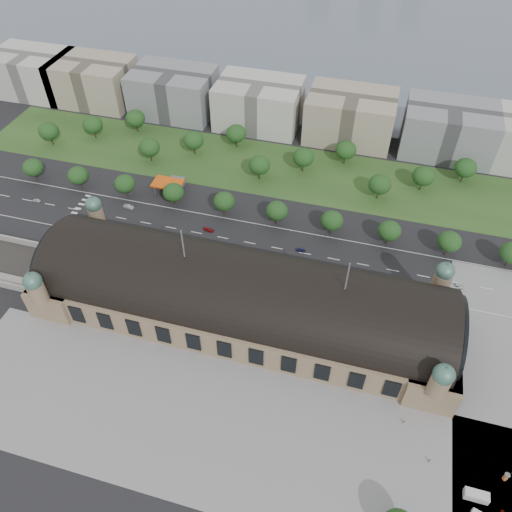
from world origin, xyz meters
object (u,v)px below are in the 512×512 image
(traffic_car_6, at_px, (456,286))
(traffic_car_1, at_px, (128,207))
(parked_car_3, at_px, (155,253))
(parked_car_4, at_px, (184,251))
(bus_west, at_px, (255,261))
(traffic_car_2, at_px, (99,219))
(parked_car_5, at_px, (163,254))
(traffic_car_0, at_px, (37,200))
(bus_east, at_px, (319,273))
(petrol_station, at_px, (173,182))
(pedestrian_1, at_px, (429,461))
(pedestrian_0, at_px, (404,422))
(parked_car_2, at_px, (152,245))
(parked_car_0, at_px, (82,231))
(traffic_car_4, at_px, (301,250))
(van_east, at_px, (475,496))
(parked_car_6, at_px, (163,248))
(bus_mid, at_px, (301,270))
(advertising_column, at_px, (506,477))
(pedestrian_3, at_px, (502,511))
(traffic_car_3, at_px, (209,230))

(traffic_car_6, bearing_deg, traffic_car_1, -101.50)
(traffic_car_1, relative_size, parked_car_3, 1.07)
(parked_car_4, xyz_separation_m, bus_west, (30.34, 2.00, 0.84))
(traffic_car_2, bearing_deg, parked_car_5, 71.75)
(traffic_car_0, distance_m, bus_east, 135.34)
(petrol_station, height_order, traffic_car_1, petrol_station)
(pedestrian_1, bearing_deg, traffic_car_0, 107.02)
(pedestrian_0, bearing_deg, parked_car_2, 145.05)
(parked_car_0, xyz_separation_m, pedestrian_0, (140.41, -52.20, 0.02))
(petrol_station, xyz_separation_m, parked_car_2, (6.89, -40.28, -2.28))
(petrol_station, bearing_deg, traffic_car_4, -21.22)
(parked_car_4, distance_m, bus_east, 56.61)
(parked_car_2, bearing_deg, traffic_car_6, 60.44)
(traffic_car_2, relative_size, van_east, 0.79)
(traffic_car_1, relative_size, parked_car_0, 1.08)
(traffic_car_1, distance_m, parked_car_6, 33.30)
(bus_mid, bearing_deg, traffic_car_4, 11.94)
(traffic_car_0, distance_m, parked_car_6, 70.38)
(traffic_car_6, xyz_separation_m, parked_car_0, (-156.19, -10.52, 0.03))
(bus_west, bearing_deg, advertising_column, -127.62)
(parked_car_3, xyz_separation_m, pedestrian_3, (132.06, -67.30, 0.15))
(advertising_column, bearing_deg, traffic_car_2, 156.94)
(traffic_car_0, height_order, parked_car_2, parked_car_2)
(traffic_car_4, relative_size, parked_car_3, 0.86)
(advertising_column, bearing_deg, bus_west, 145.26)
(bus_east, relative_size, pedestrian_3, 5.82)
(petrol_station, distance_m, traffic_car_1, 24.33)
(parked_car_3, xyz_separation_m, pedestrian_1, (112.43, -58.36, 0.00))
(traffic_car_2, distance_m, traffic_car_4, 90.59)
(bus_mid, relative_size, pedestrian_0, 6.82)
(traffic_car_2, bearing_deg, traffic_car_0, -95.63)
(parked_car_0, bearing_deg, van_east, 34.55)
(parked_car_6, distance_m, bus_west, 39.76)
(parked_car_3, relative_size, parked_car_6, 0.88)
(petrol_station, xyz_separation_m, pedestrian_0, (114.31, -92.48, -2.16))
(traffic_car_3, relative_size, advertising_column, 1.53)
(parked_car_4, relative_size, parked_car_5, 0.90)
(parked_car_3, bearing_deg, traffic_car_0, -138.39)
(traffic_car_0, height_order, bus_east, bus_east)
(pedestrian_1, bearing_deg, traffic_car_3, 90.74)
(traffic_car_2, bearing_deg, van_east, 65.19)
(parked_car_0, height_order, bus_east, bus_east)
(traffic_car_6, distance_m, parked_car_5, 117.68)
(traffic_car_6, bearing_deg, bus_east, -88.32)
(pedestrian_0, xyz_separation_m, pedestrian_3, (27.54, -19.10, 0.16))
(traffic_car_6, height_order, parked_car_6, parked_car_6)
(traffic_car_0, height_order, parked_car_5, parked_car_5)
(parked_car_3, xyz_separation_m, parked_car_5, (3.51, 0.00, -0.04))
(traffic_car_3, relative_size, van_east, 0.69)
(advertising_column, bearing_deg, bus_mid, 138.94)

